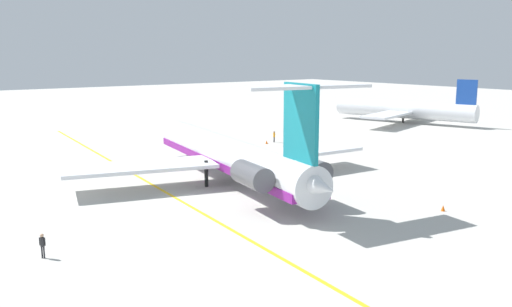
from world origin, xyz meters
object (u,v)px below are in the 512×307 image
Objects in this scene: ground_crew_near_nose at (274,135)px; main_jetliner at (231,155)px; safety_cone_wingtip at (267,142)px; safety_cone_tail at (443,208)px; airliner_far_left at (400,109)px; safety_cone_nose at (287,140)px; ground_crew_near_tail at (42,243)px.

main_jetliner is at bearing -137.44° from ground_crew_near_nose.
safety_cone_wingtip is 1.00× the size of safety_cone_tail.
airliner_far_left is 39.67m from safety_cone_wingtip.
safety_cone_wingtip is at bearing -165.38° from ground_crew_near_nose.
main_jetliner is 22.00× the size of ground_crew_near_nose.
airliner_far_left is (-24.40, 58.79, -0.46)m from main_jetliner.
safety_cone_tail is at bearing -106.33° from ground_crew_near_nose.
ground_crew_near_nose is at bearing 104.41° from safety_cone_wingtip.
main_jetliner is 73.19× the size of safety_cone_nose.
main_jetliner is 1.31× the size of airliner_far_left.
safety_cone_wingtip is at bearing 80.97° from airliner_far_left.
ground_crew_near_nose is 53.94m from ground_crew_near_tail.
safety_cone_nose is 41.38m from safety_cone_tail.
airliner_far_left reaches higher than ground_crew_near_tail.
airliner_far_left is at bearing 132.34° from safety_cone_tail.
safety_cone_nose is at bearing 82.73° from safety_cone_wingtip.
main_jetliner is at bearing -51.50° from safety_cone_nose.
ground_crew_near_nose is at bearing -14.91° from ground_crew_near_tail.
airliner_far_left is at bearing 97.72° from safety_cone_wingtip.
ground_crew_near_tail is 55.01m from safety_cone_nose.
ground_crew_near_tail is (30.27, -44.65, -0.02)m from ground_crew_near_nose.
safety_cone_tail is (39.51, -9.96, 0.00)m from safety_cone_wingtip.
safety_cone_tail is at bearing -65.59° from ground_crew_near_tail.
safety_cone_wingtip is at bearing 165.85° from safety_cone_tail.
ground_crew_near_nose reaches higher than safety_cone_nose.
airliner_far_left reaches higher than safety_cone_tail.
main_jetliner is at bearing -24.28° from ground_crew_near_tail.
main_jetliner reaches higher than safety_cone_nose.
main_jetliner reaches higher than ground_crew_near_nose.
ground_crew_near_tail is 34.20m from safety_cone_tail.
ground_crew_near_tail reaches higher than safety_cone_tail.
ground_crew_near_nose is (4.83, -37.31, -1.58)m from airliner_far_left.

